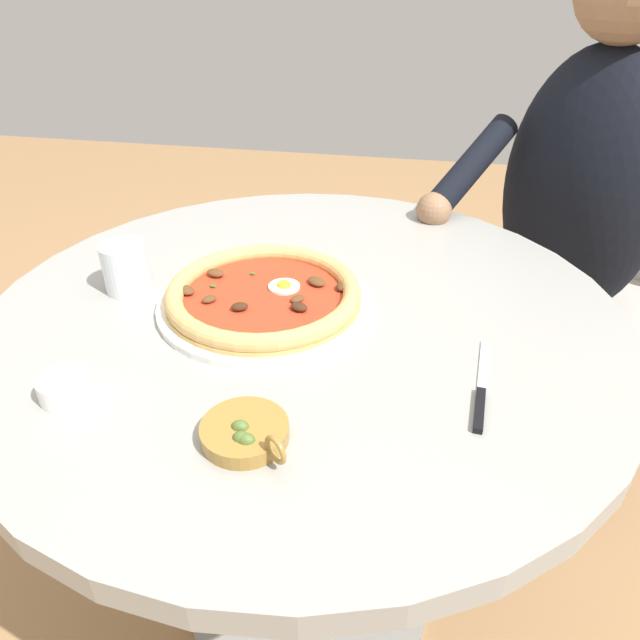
{
  "coord_description": "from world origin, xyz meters",
  "views": [
    {
      "loc": [
        0.16,
        -0.74,
        1.19
      ],
      "look_at": [
        0.03,
        -0.02,
        0.71
      ],
      "focal_mm": 33.46,
      "sensor_mm": 36.0,
      "label": 1
    }
  ],
  "objects": [
    {
      "name": "ground_plane",
      "position": [
        0.0,
        0.0,
        -0.01
      ],
      "size": [
        6.0,
        6.0,
        0.02
      ],
      "primitive_type": "cube",
      "color": "#9E754C"
    },
    {
      "name": "pizza_on_plate",
      "position": [
        -0.06,
        0.0,
        0.73
      ],
      "size": [
        0.32,
        0.32,
        0.04
      ],
      "color": "white",
      "rests_on": "dining_table"
    },
    {
      "name": "steak_knife",
      "position": [
        0.25,
        -0.16,
        0.71
      ],
      "size": [
        0.03,
        0.19,
        0.01
      ],
      "color": "silver",
      "rests_on": "dining_table"
    },
    {
      "name": "water_glass",
      "position": [
        -0.29,
        0.01,
        0.74
      ],
      "size": [
        0.07,
        0.07,
        0.08
      ],
      "color": "silver",
      "rests_on": "dining_table"
    },
    {
      "name": "dining_table",
      "position": [
        0.0,
        0.0,
        0.57
      ],
      "size": [
        0.96,
        0.96,
        0.71
      ],
      "color": "#999993",
      "rests_on": "ground"
    },
    {
      "name": "ramekin_capers",
      "position": [
        -0.24,
        -0.25,
        0.73
      ],
      "size": [
        0.06,
        0.06,
        0.03
      ],
      "color": "white",
      "rests_on": "dining_table"
    },
    {
      "name": "diner_person",
      "position": [
        0.48,
        0.53,
        0.54
      ],
      "size": [
        0.56,
        0.44,
        1.21
      ],
      "color": "#282833",
      "rests_on": "ground"
    },
    {
      "name": "cafe_chair_diner",
      "position": [
        0.58,
        0.64,
        0.54
      ],
      "size": [
        0.61,
        0.61,
        0.89
      ],
      "color": "beige",
      "rests_on": "ground"
    },
    {
      "name": "olive_pan",
      "position": [
        -0.01,
        -0.28,
        0.72
      ],
      "size": [
        0.11,
        0.1,
        0.04
      ],
      "color": "olive",
      "rests_on": "dining_table"
    }
  ]
}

